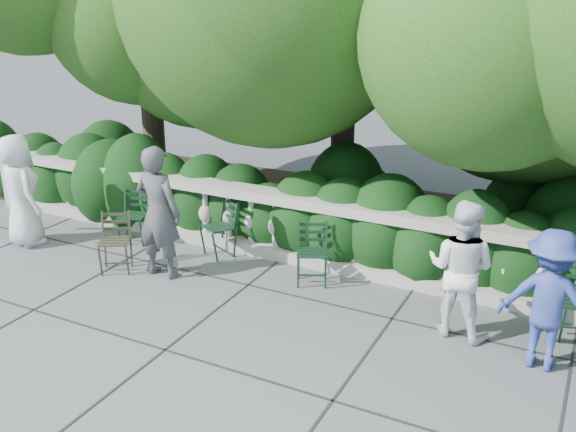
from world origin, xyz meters
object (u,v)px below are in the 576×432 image
at_px(chair_weathered, 116,275).
at_px(person_older_blue, 549,300).
at_px(person_businessman, 21,190).
at_px(chair_c, 211,258).
at_px(chair_d, 312,288).
at_px(chair_e, 576,343).
at_px(person_woman_grey, 158,212).
at_px(chair_b, 132,246).
at_px(person_casual_man, 461,269).

relative_size(chair_weathered, person_older_blue, 0.55).
bearing_deg(person_businessman, chair_c, -141.20).
distance_m(person_businessman, person_older_blue, 7.47).
bearing_deg(chair_d, chair_e, -22.75).
height_order(chair_d, person_woman_grey, person_woman_grey).
bearing_deg(chair_c, person_woman_grey, -82.09).
relative_size(chair_b, chair_weathered, 1.00).
bearing_deg(chair_weathered, person_casual_man, -23.39).
xyz_separation_m(chair_d, person_woman_grey, (-2.01, -0.56, 0.91)).
relative_size(person_businessman, person_older_blue, 1.12).
bearing_deg(chair_e, person_woman_grey, 168.55).
bearing_deg(chair_b, person_businessman, -176.22).
bearing_deg(chair_c, person_casual_man, 18.91).
bearing_deg(person_older_blue, chair_d, -8.97).
xyz_separation_m(chair_d, chair_weathered, (-2.57, -0.87, 0.00)).
distance_m(chair_d, person_older_blue, 3.05).
distance_m(chair_c, chair_e, 4.96).
xyz_separation_m(person_businessman, person_woman_grey, (2.56, 0.02, 0.06)).
xyz_separation_m(person_woman_grey, person_older_blue, (4.91, 0.02, -0.15)).
xyz_separation_m(chair_c, chair_e, (4.95, -0.14, 0.00)).
height_order(chair_b, chair_e, same).
bearing_deg(person_casual_man, chair_weathered, 15.21).
height_order(chair_weathered, person_older_blue, person_older_blue).
relative_size(chair_b, person_casual_man, 0.52).
height_order(chair_c, person_casual_man, person_casual_man).
bearing_deg(person_woman_grey, chair_weathered, 28.12).
xyz_separation_m(chair_e, chair_weathered, (-5.79, -0.97, 0.00)).
distance_m(chair_e, person_casual_man, 1.55).
bearing_deg(person_businessman, chair_d, -149.97).
bearing_deg(chair_e, person_older_blue, -135.09).
relative_size(chair_b, chair_e, 1.00).
distance_m(chair_b, person_woman_grey, 1.51).
height_order(chair_e, person_woman_grey, person_woman_grey).
relative_size(chair_e, person_older_blue, 0.55).
bearing_deg(chair_b, chair_weathered, -80.85).
xyz_separation_m(chair_e, person_casual_man, (-1.27, -0.37, 0.80)).
distance_m(chair_c, person_businessman, 3.07).
bearing_deg(chair_e, chair_b, 161.91).
distance_m(chair_b, chair_d, 3.05).
relative_size(chair_weathered, person_casual_man, 0.52).
bearing_deg(chair_c, chair_b, -145.15).
xyz_separation_m(chair_c, person_businessman, (-2.83, -0.81, 0.85)).
bearing_deg(chair_weathered, person_woman_grey, -1.60).
distance_m(chair_weathered, person_woman_grey, 1.12).
relative_size(chair_d, person_older_blue, 0.55).
xyz_separation_m(person_casual_man, person_older_blue, (0.96, -0.26, -0.04)).
distance_m(chair_d, chair_weathered, 2.71).
bearing_deg(chair_d, person_casual_man, -32.45).
bearing_deg(person_businessman, person_older_blue, -156.85).
bearing_deg(chair_d, person_older_blue, -34.83).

